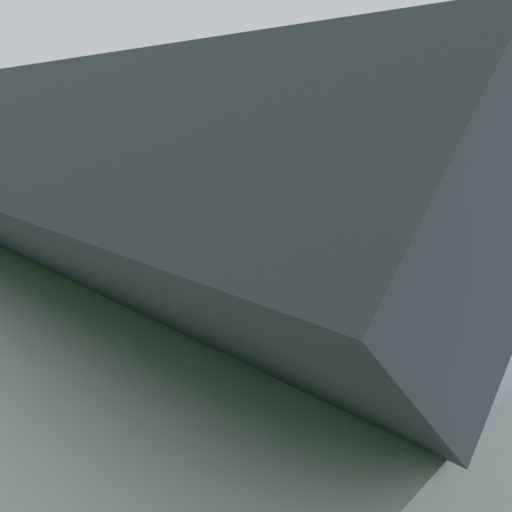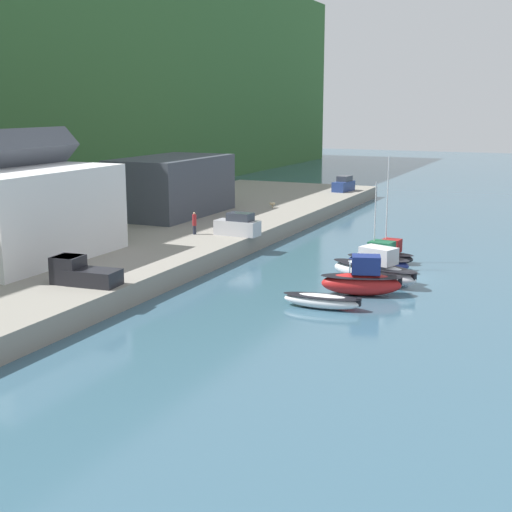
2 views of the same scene
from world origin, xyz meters
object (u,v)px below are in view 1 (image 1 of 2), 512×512
object	(u,v)px
person_on_quay	(90,280)
pickup_truck_0	(501,425)
moored_boat_0	(473,297)
moored_boat_4	(281,243)
moored_boat_3	(312,249)
moored_boat_2	(366,256)
moored_boat_1	(416,267)
parked_car_2	(141,262)

from	to	relation	value
person_on_quay	pickup_truck_0	bearing A→B (deg)	-173.81
moored_boat_0	moored_boat_4	world-z (taller)	moored_boat_4
pickup_truck_0	person_on_quay	size ratio (longest dim) A/B	2.28
moored_boat_0	person_on_quay	world-z (taller)	person_on_quay
moored_boat_3	person_on_quay	distance (m)	18.21
moored_boat_0	person_on_quay	bearing A→B (deg)	48.90
moored_boat_2	person_on_quay	bearing A→B (deg)	94.10
moored_boat_4	moored_boat_3	bearing A→B (deg)	-176.37
moored_boat_2	pickup_truck_0	world-z (taller)	pickup_truck_0
moored_boat_2	person_on_quay	world-z (taller)	person_on_quay
moored_boat_1	moored_boat_2	xyz separation A→B (m)	(3.85, 0.09, -0.02)
parked_car_2	pickup_truck_0	world-z (taller)	parked_car_2
moored_boat_3	pickup_truck_0	size ratio (longest dim) A/B	1.54
moored_boat_3	parked_car_2	size ratio (longest dim) A/B	1.76
parked_car_2	pickup_truck_0	size ratio (longest dim) A/B	0.88
parked_car_2	pickup_truck_0	xyz separation A→B (m)	(-21.27, 1.80, -0.10)
moored_boat_3	pickup_truck_0	world-z (taller)	moored_boat_3
parked_car_2	pickup_truck_0	distance (m)	21.35
pickup_truck_0	moored_boat_3	bearing A→B (deg)	-44.48
moored_boat_1	pickup_truck_0	bearing A→B (deg)	105.74
moored_boat_3	pickup_truck_0	distance (m)	25.03
moored_boat_0	moored_boat_2	bearing A→B (deg)	-13.30
moored_boat_2	moored_boat_4	xyz separation A→B (m)	(7.62, 0.71, -0.28)
moored_boat_1	person_on_quay	size ratio (longest dim) A/B	2.97
moored_boat_3	person_on_quay	world-z (taller)	moored_boat_3
person_on_quay	parked_car_2	bearing A→B (deg)	-71.78
parked_car_2	person_on_quay	size ratio (longest dim) A/B	1.99
moored_boat_4	person_on_quay	xyz separation A→B (m)	(-2.50, 18.23, 1.93)
moored_boat_0	moored_boat_3	xyz separation A→B (m)	(12.74, -0.62, 0.39)
moored_boat_4	person_on_quay	world-z (taller)	moored_boat_4
moored_boat_0	moored_boat_4	distance (m)	16.00
moored_boat_3	person_on_quay	bearing A→B (deg)	95.75
moored_boat_0	pickup_truck_0	bearing A→B (deg)	109.48
moored_boat_2	moored_boat_4	world-z (taller)	moored_boat_4
moored_boat_2	moored_boat_3	distance (m)	4.45
moored_boat_3	person_on_quay	xyz separation A→B (m)	(0.74, 18.11, 1.80)
moored_boat_1	parked_car_2	size ratio (longest dim) A/B	1.49
moored_boat_4	parked_car_2	distance (m)	14.42
moored_boat_2	pickup_truck_0	distance (m)	22.44
moored_boat_2	parked_car_2	bearing A→B (deg)	86.01
moored_boat_4	pickup_truck_0	world-z (taller)	moored_boat_4
moored_boat_0	pickup_truck_0	size ratio (longest dim) A/B	1.16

